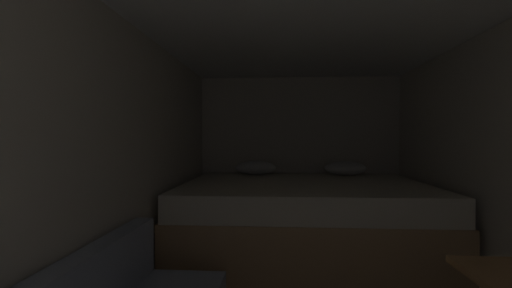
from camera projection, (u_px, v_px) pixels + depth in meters
wall_back at (299, 157)px, 4.59m from camera, size 2.59×0.05×2.03m
wall_left at (120, 175)px, 2.32m from camera, size 0.05×4.69×2.03m
ceiling_slab at (319, 8)px, 2.21m from camera, size 2.59×4.69×0.05m
bed at (304, 222)px, 3.60m from camera, size 2.37×1.89×0.98m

